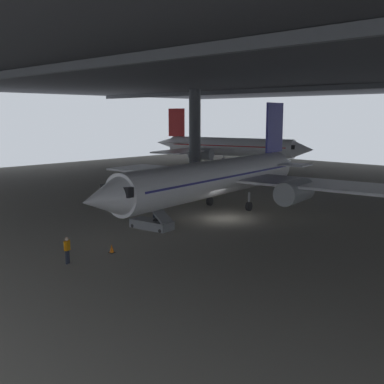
{
  "coord_description": "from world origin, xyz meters",
  "views": [
    {
      "loc": [
        26.75,
        -32.16,
        9.15
      ],
      "look_at": [
        -1.87,
        -2.09,
        2.42
      ],
      "focal_mm": 44.52,
      "sensor_mm": 36.0,
      "label": 1
    }
  ],
  "objects_px": {
    "boarding_stairs": "(151,220)",
    "traffic_cone_orange": "(112,249)",
    "crew_worker_by_stairs": "(154,213)",
    "airplane_main": "(219,177)",
    "airplane_distant": "(227,147)",
    "crew_worker_near_nose": "(67,248)",
    "baggage_tug": "(206,191)"
  },
  "relations": [
    {
      "from": "boarding_stairs",
      "to": "traffic_cone_orange",
      "type": "height_order",
      "value": "boarding_stairs"
    },
    {
      "from": "boarding_stairs",
      "to": "crew_worker_by_stairs",
      "type": "relative_size",
      "value": 2.85
    },
    {
      "from": "airplane_main",
      "to": "airplane_distant",
      "type": "bearing_deg",
      "value": 128.49
    },
    {
      "from": "boarding_stairs",
      "to": "airplane_distant",
      "type": "bearing_deg",
      "value": 122.79
    },
    {
      "from": "crew_worker_near_nose",
      "to": "traffic_cone_orange",
      "type": "height_order",
      "value": "crew_worker_near_nose"
    },
    {
      "from": "traffic_cone_orange",
      "to": "baggage_tug",
      "type": "height_order",
      "value": "baggage_tug"
    },
    {
      "from": "airplane_main",
      "to": "boarding_stairs",
      "type": "distance_m",
      "value": 9.58
    },
    {
      "from": "airplane_main",
      "to": "boarding_stairs",
      "type": "height_order",
      "value": "airplane_main"
    },
    {
      "from": "boarding_stairs",
      "to": "traffic_cone_orange",
      "type": "xyz_separation_m",
      "value": [
        3.31,
        -6.47,
        -0.42
      ]
    },
    {
      "from": "crew_worker_near_nose",
      "to": "traffic_cone_orange",
      "type": "bearing_deg",
      "value": 89.0
    },
    {
      "from": "crew_worker_by_stairs",
      "to": "baggage_tug",
      "type": "distance_m",
      "value": 15.08
    },
    {
      "from": "airplane_main",
      "to": "baggage_tug",
      "type": "xyz_separation_m",
      "value": [
        -7.06,
        6.01,
        -2.75
      ]
    },
    {
      "from": "airplane_main",
      "to": "crew_worker_by_stairs",
      "type": "xyz_separation_m",
      "value": [
        -0.74,
        -7.69,
        -2.39
      ]
    },
    {
      "from": "airplane_main",
      "to": "boarding_stairs",
      "type": "xyz_separation_m",
      "value": [
        0.63,
        -9.21,
        -2.56
      ]
    },
    {
      "from": "airplane_main",
      "to": "crew_worker_by_stairs",
      "type": "height_order",
      "value": "airplane_main"
    },
    {
      "from": "boarding_stairs",
      "to": "baggage_tug",
      "type": "relative_size",
      "value": 1.82
    },
    {
      "from": "traffic_cone_orange",
      "to": "crew_worker_near_nose",
      "type": "bearing_deg",
      "value": -91.0
    },
    {
      "from": "airplane_main",
      "to": "crew_worker_near_nose",
      "type": "bearing_deg",
      "value": -78.49
    },
    {
      "from": "airplane_main",
      "to": "airplane_distant",
      "type": "distance_m",
      "value": 44.93
    },
    {
      "from": "airplane_main",
      "to": "traffic_cone_orange",
      "type": "distance_m",
      "value": 16.43
    },
    {
      "from": "airplane_main",
      "to": "airplane_distant",
      "type": "relative_size",
      "value": 1.02
    },
    {
      "from": "boarding_stairs",
      "to": "crew_worker_near_nose",
      "type": "distance_m",
      "value": 10.34
    },
    {
      "from": "airplane_distant",
      "to": "baggage_tug",
      "type": "relative_size",
      "value": 13.28
    },
    {
      "from": "airplane_main",
      "to": "crew_worker_by_stairs",
      "type": "relative_size",
      "value": 21.12
    },
    {
      "from": "airplane_main",
      "to": "crew_worker_near_nose",
      "type": "relative_size",
      "value": 19.37
    },
    {
      "from": "airplane_main",
      "to": "boarding_stairs",
      "type": "relative_size",
      "value": 7.42
    },
    {
      "from": "crew_worker_by_stairs",
      "to": "airplane_distant",
      "type": "distance_m",
      "value": 50.83
    },
    {
      "from": "crew_worker_near_nose",
      "to": "traffic_cone_orange",
      "type": "xyz_separation_m",
      "value": [
        0.06,
        3.35,
        -0.69
      ]
    },
    {
      "from": "crew_worker_near_nose",
      "to": "airplane_distant",
      "type": "bearing_deg",
      "value": 120.43
    },
    {
      "from": "airplane_main",
      "to": "airplane_distant",
      "type": "height_order",
      "value": "airplane_main"
    },
    {
      "from": "baggage_tug",
      "to": "airplane_distant",
      "type": "bearing_deg",
      "value": 125.63
    },
    {
      "from": "boarding_stairs",
      "to": "airplane_main",
      "type": "bearing_deg",
      "value": 93.88
    }
  ]
}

